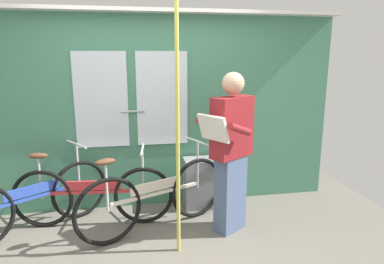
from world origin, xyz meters
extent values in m
cube|color=#666056|center=(0.00, 0.00, -0.02)|extent=(5.55, 3.93, 0.04)
cube|color=#427F60|center=(0.00, 1.17, 1.15)|extent=(4.55, 0.08, 2.29)
cube|color=silver|center=(-0.55, 1.12, 1.33)|extent=(0.60, 0.02, 1.10)
cube|color=silver|center=(0.15, 1.12, 1.33)|extent=(0.60, 0.02, 1.10)
cylinder|color=#B2B2B7|center=(-0.20, 1.10, 1.19)|extent=(0.28, 0.02, 0.02)
cube|color=silver|center=(0.00, 1.07, 2.31)|extent=(4.55, 0.28, 0.04)
torus|color=black|center=(-0.83, 0.93, 0.34)|extent=(0.58, 0.41, 0.67)
cube|color=#2D4CB2|center=(-1.26, 0.64, 0.40)|extent=(0.82, 0.58, 0.03)
cube|color=#2D4CB2|center=(-1.26, 0.64, 0.48)|extent=(0.48, 0.34, 0.10)
cylinder|color=#B7B7BC|center=(-0.83, 0.93, 0.60)|extent=(0.02, 0.02, 0.53)
cylinder|color=#B7B7BC|center=(-0.83, 0.93, 0.87)|extent=(0.27, 0.38, 0.02)
torus|color=black|center=(0.49, 0.69, 0.35)|extent=(0.66, 0.32, 0.70)
torus|color=black|center=(-0.48, 0.26, 0.35)|extent=(0.66, 0.32, 0.70)
cube|color=beige|center=(0.01, 0.47, 0.41)|extent=(0.94, 0.44, 0.03)
cube|color=beige|center=(0.01, 0.47, 0.50)|extent=(0.55, 0.26, 0.10)
cylinder|color=#B7B7BC|center=(-0.48, 0.26, 0.60)|extent=(0.02, 0.02, 0.51)
ellipsoid|color=brown|center=(-0.48, 0.26, 0.86)|extent=(0.22, 0.16, 0.06)
cylinder|color=#B7B7BC|center=(0.49, 0.69, 0.62)|extent=(0.02, 0.02, 0.55)
cylinder|color=#B7B7BC|center=(0.49, 0.69, 0.90)|extent=(0.20, 0.41, 0.02)
torus|color=black|center=(-0.12, 0.64, 0.33)|extent=(0.65, 0.11, 0.65)
torus|color=black|center=(-1.20, 0.75, 0.33)|extent=(0.65, 0.11, 0.65)
cube|color=red|center=(-0.66, 0.69, 0.39)|extent=(1.03, 0.13, 0.03)
cube|color=red|center=(-0.66, 0.69, 0.46)|extent=(0.59, 0.09, 0.10)
cylinder|color=#B7B7BC|center=(-1.20, 0.75, 0.57)|extent=(0.02, 0.02, 0.48)
ellipsoid|color=brown|center=(-1.20, 0.75, 0.81)|extent=(0.21, 0.11, 0.06)
cylinder|color=#B7B7BC|center=(-0.12, 0.64, 0.59)|extent=(0.02, 0.02, 0.52)
cylinder|color=#B7B7BC|center=(-0.12, 0.64, 0.85)|extent=(0.07, 0.44, 0.02)
cube|color=slate|center=(0.77, 0.33, 0.41)|extent=(0.37, 0.33, 0.82)
cube|color=maroon|center=(0.77, 0.33, 1.13)|extent=(0.50, 0.42, 0.61)
sphere|color=tan|center=(0.77, 0.33, 1.57)|extent=(0.22, 0.22, 0.22)
cube|color=silver|center=(0.54, 0.18, 1.16)|extent=(0.28, 0.34, 0.26)
cylinder|color=maroon|center=(0.77, 0.08, 1.16)|extent=(0.29, 0.23, 0.17)
cylinder|color=maroon|center=(0.54, 0.43, 1.16)|extent=(0.29, 0.23, 0.17)
cube|color=gray|center=(0.55, 0.95, 0.31)|extent=(0.33, 0.28, 0.61)
cylinder|color=#C6C14C|center=(0.18, 0.02, 1.15)|extent=(0.04, 0.04, 2.29)
camera|label=1|loc=(-0.24, -2.93, 1.84)|focal=32.14mm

